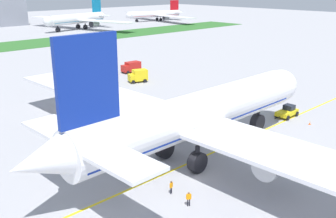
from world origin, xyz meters
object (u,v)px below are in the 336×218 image
(airliner_foreground, at_px, (194,116))
(service_truck_baggage_loader, at_px, (138,76))
(pushback_tug, at_px, (287,112))
(ground_crew_wingwalker_port, at_px, (171,186))
(parked_airliner_far_left, at_px, (78,19))
(traffic_cone_near_nose, at_px, (310,123))
(service_truck_fuel_bowser, at_px, (131,67))
(parked_airliner_far_centre, at_px, (156,14))
(ground_crew_marshaller_front, at_px, (189,197))

(airliner_foreground, height_order, service_truck_baggage_loader, airliner_foreground)
(pushback_tug, distance_m, ground_crew_wingwalker_port, 34.58)
(parked_airliner_far_left, bearing_deg, service_truck_baggage_loader, -114.64)
(traffic_cone_near_nose, bearing_deg, service_truck_fuel_bowser, 86.14)
(traffic_cone_near_nose, relative_size, parked_airliner_far_centre, 0.01)
(traffic_cone_near_nose, xyz_separation_m, service_truck_fuel_bowser, (3.60, 53.40, 1.26))
(traffic_cone_near_nose, bearing_deg, ground_crew_wingwalker_port, -179.71)
(pushback_tug, relative_size, ground_crew_marshaller_front, 3.74)
(airliner_foreground, height_order, parked_airliner_far_left, airliner_foreground)
(pushback_tug, height_order, service_truck_baggage_loader, service_truck_baggage_loader)
(ground_crew_marshaller_front, height_order, parked_airliner_far_left, parked_airliner_far_left)
(pushback_tug, height_order, parked_airliner_far_left, parked_airliner_far_left)
(pushback_tug, relative_size, traffic_cone_near_nose, 11.03)
(parked_airliner_far_centre, bearing_deg, airliner_foreground, -130.63)
(ground_crew_wingwalker_port, relative_size, parked_airliner_far_centre, 0.02)
(pushback_tug, height_order, ground_crew_wingwalker_port, pushback_tug)
(service_truck_fuel_bowser, xyz_separation_m, parked_airliner_far_left, (44.73, 100.00, 3.91))
(ground_crew_marshaller_front, relative_size, parked_airliner_far_left, 0.02)
(ground_crew_marshaller_front, height_order, service_truck_baggage_loader, service_truck_baggage_loader)
(airliner_foreground, relative_size, traffic_cone_near_nose, 133.61)
(parked_airliner_far_left, relative_size, parked_airliner_far_centre, 0.99)
(airliner_foreground, xyz_separation_m, parked_airliner_far_centre, (134.33, 156.58, -2.01))
(traffic_cone_near_nose, distance_m, service_truck_fuel_bowser, 53.53)
(traffic_cone_near_nose, height_order, parked_airliner_far_centre, parked_airliner_far_centre)
(traffic_cone_near_nose, bearing_deg, ground_crew_marshaller_front, -174.31)
(ground_crew_wingwalker_port, relative_size, parked_airliner_far_left, 0.02)
(ground_crew_wingwalker_port, height_order, service_truck_baggage_loader, service_truck_baggage_loader)
(ground_crew_marshaller_front, distance_m, traffic_cone_near_nose, 33.95)
(ground_crew_wingwalker_port, xyz_separation_m, traffic_cone_near_nose, (33.31, 0.17, -0.70))
(ground_crew_wingwalker_port, xyz_separation_m, service_truck_fuel_bowser, (36.91, 53.56, 0.57))
(pushback_tug, bearing_deg, ground_crew_marshaller_front, -166.60)
(traffic_cone_near_nose, distance_m, service_truck_baggage_loader, 43.72)
(traffic_cone_near_nose, bearing_deg, service_truck_baggage_loader, 92.64)
(pushback_tug, distance_m, parked_airliner_far_centre, 190.44)
(pushback_tug, bearing_deg, service_truck_fuel_bowser, 86.80)
(airliner_foreground, xyz_separation_m, service_truck_fuel_bowser, (28.17, 48.86, -4.72))
(service_truck_baggage_loader, height_order, parked_airliner_far_left, parked_airliner_far_left)
(traffic_cone_near_nose, distance_m, parked_airliner_far_centre, 194.99)
(pushback_tug, bearing_deg, parked_airliner_far_centre, 55.13)
(ground_crew_wingwalker_port, height_order, service_truck_fuel_bowser, service_truck_fuel_bowser)
(parked_airliner_far_left, xyz_separation_m, parked_airliner_far_centre, (61.43, 7.72, -1.20))
(service_truck_fuel_bowser, bearing_deg, airliner_foreground, -119.97)
(ground_crew_wingwalker_port, bearing_deg, parked_airliner_far_centre, 48.42)
(airliner_foreground, height_order, service_truck_fuel_bowser, airliner_foreground)
(service_truck_baggage_loader, distance_m, service_truck_fuel_bowser, 11.24)
(service_truck_baggage_loader, xyz_separation_m, parked_airliner_far_centre, (111.77, 117.46, 2.63))
(ground_crew_wingwalker_port, relative_size, service_truck_baggage_loader, 0.32)
(ground_crew_wingwalker_port, height_order, parked_airliner_far_left, parked_airliner_far_left)
(ground_crew_marshaller_front, relative_size, service_truck_fuel_bowser, 0.32)
(parked_airliner_far_centre, bearing_deg, traffic_cone_near_nose, -124.26)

